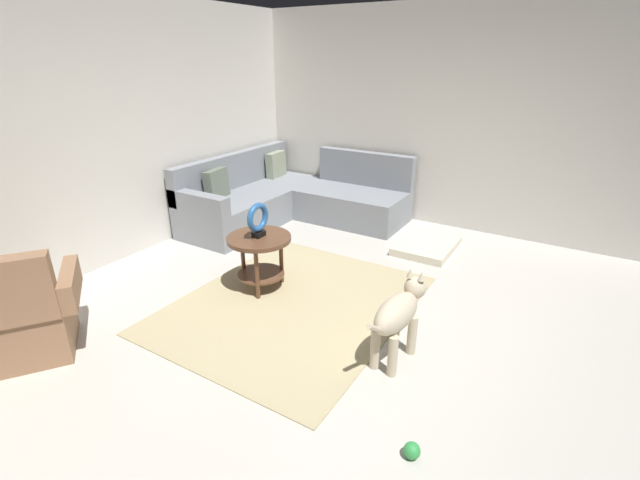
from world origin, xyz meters
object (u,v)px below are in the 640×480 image
at_px(side_table, 260,249).
at_px(dog_toy_ball, 412,451).
at_px(dog_bed_mat, 427,246).
at_px(dog, 399,314).
at_px(sectional_couch, 290,199).
at_px(armchair, 22,318).
at_px(torus_sculpture, 258,219).

xyz_separation_m(side_table, dog_toy_ball, (-1.11, -1.96, -0.37)).
height_order(dog_bed_mat, dog, dog).
bearing_deg(sectional_couch, armchair, -179.18).
xyz_separation_m(dog_bed_mat, dog, (-2.05, -0.47, 0.33)).
xyz_separation_m(armchair, dog_bed_mat, (3.47, -1.89, -0.28)).
bearing_deg(armchair, sectional_couch, 35.85).
bearing_deg(side_table, armchair, 154.42).
xyz_separation_m(side_table, dog_bed_mat, (1.73, -1.06, -0.37)).
xyz_separation_m(dog, dog_toy_ball, (-0.80, -0.43, -0.33)).
distance_m(sectional_couch, dog, 3.17).
bearing_deg(side_table, dog_toy_ball, -119.66).
xyz_separation_m(armchair, dog, (1.42, -2.36, 0.05)).
distance_m(side_table, dog_bed_mat, 2.07).
bearing_deg(dog, sectional_couch, 144.06).
height_order(dog, dog_toy_ball, dog).
bearing_deg(dog_bed_mat, torus_sculpture, 148.53).
bearing_deg(dog, side_table, 172.81).
distance_m(armchair, torus_sculpture, 1.96).
distance_m(torus_sculpture, dog_bed_mat, 2.14).
bearing_deg(sectional_couch, dog, -130.51).
height_order(side_table, dog_toy_ball, side_table).
height_order(sectional_couch, side_table, sectional_couch).
xyz_separation_m(sectional_couch, dog_toy_ball, (-2.85, -2.84, -0.24)).
relative_size(dog_bed_mat, dog, 0.94).
bearing_deg(dog_toy_ball, dog_bed_mat, 17.44).
relative_size(side_table, torus_sculpture, 1.84).
relative_size(armchair, dog_toy_ball, 10.34).
xyz_separation_m(armchair, dog_toy_ball, (0.62, -2.79, -0.27)).
relative_size(sectional_couch, dog_bed_mat, 2.81).
height_order(torus_sculpture, dog_toy_ball, torus_sculpture).
height_order(sectional_couch, torus_sculpture, sectional_couch).
distance_m(sectional_couch, dog_toy_ball, 4.03).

